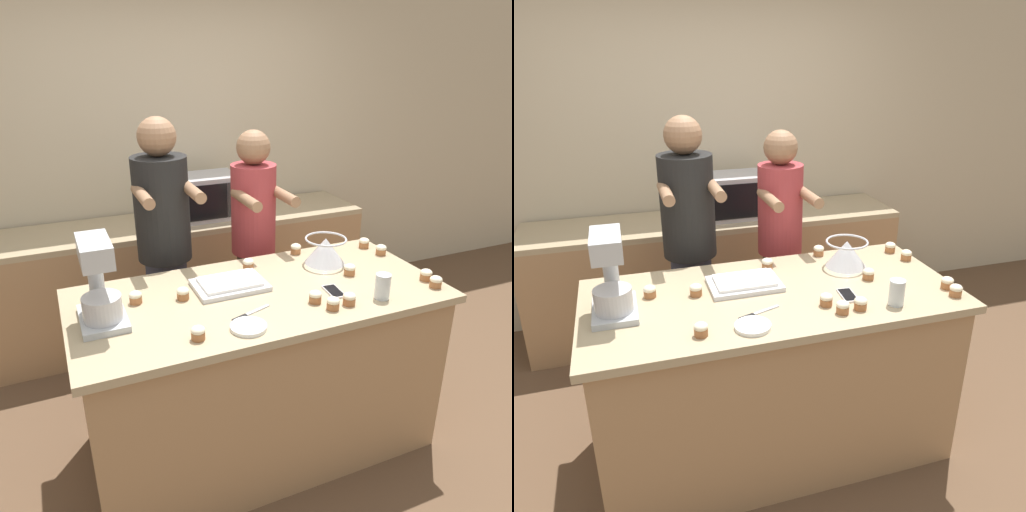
% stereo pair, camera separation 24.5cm
% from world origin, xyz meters
% --- Properties ---
extents(ground_plane, '(16.00, 16.00, 0.00)m').
position_xyz_m(ground_plane, '(0.00, 0.00, 0.00)').
color(ground_plane, brown).
extents(back_wall, '(10.00, 0.06, 2.70)m').
position_xyz_m(back_wall, '(0.00, 1.78, 1.35)').
color(back_wall, beige).
rests_on(back_wall, ground_plane).
extents(island_counter, '(1.86, 0.87, 0.95)m').
position_xyz_m(island_counter, '(0.00, 0.00, 0.48)').
color(island_counter, '#A87F56').
rests_on(island_counter, ground_plane).
extents(back_counter, '(2.80, 0.60, 0.90)m').
position_xyz_m(back_counter, '(0.00, 1.43, 0.45)').
color(back_counter, '#A87F56').
rests_on(back_counter, ground_plane).
extents(person_left, '(0.34, 0.50, 1.74)m').
position_xyz_m(person_left, '(-0.30, 0.73, 0.93)').
color(person_left, '#33384C').
rests_on(person_left, ground_plane).
extents(person_right, '(0.30, 0.48, 1.63)m').
position_xyz_m(person_right, '(0.28, 0.73, 0.88)').
color(person_right, brown).
rests_on(person_right, ground_plane).
extents(stand_mixer, '(0.20, 0.30, 0.39)m').
position_xyz_m(stand_mixer, '(-0.75, 0.01, 1.12)').
color(stand_mixer, '#B2B7BC').
rests_on(stand_mixer, island_counter).
extents(mixing_bowl, '(0.24, 0.24, 0.15)m').
position_xyz_m(mixing_bowl, '(0.49, 0.20, 1.03)').
color(mixing_bowl, '#BCBCC1').
rests_on(mixing_bowl, island_counter).
extents(baking_tray, '(0.36, 0.26, 0.04)m').
position_xyz_m(baking_tray, '(-0.12, 0.11, 0.97)').
color(baking_tray, silver).
rests_on(baking_tray, island_counter).
extents(microwave_oven, '(0.51, 0.35, 0.32)m').
position_xyz_m(microwave_oven, '(0.17, 1.43, 1.06)').
color(microwave_oven, '#B7B7BC').
rests_on(microwave_oven, back_counter).
extents(cell_phone, '(0.08, 0.15, 0.01)m').
position_xyz_m(cell_phone, '(0.34, -0.15, 0.95)').
color(cell_phone, silver).
rests_on(cell_phone, island_counter).
extents(drinking_glass, '(0.07, 0.07, 0.13)m').
position_xyz_m(drinking_glass, '(0.52, -0.29, 1.01)').
color(drinking_glass, silver).
rests_on(drinking_glass, island_counter).
extents(small_plate, '(0.16, 0.16, 0.02)m').
position_xyz_m(small_plate, '(-0.19, -0.30, 0.96)').
color(small_plate, white).
rests_on(small_plate, island_counter).
extents(knife, '(0.21, 0.09, 0.01)m').
position_xyz_m(knife, '(-0.14, -0.19, 0.95)').
color(knife, '#BCBCC1').
rests_on(knife, island_counter).
extents(cupcake_0, '(0.06, 0.06, 0.06)m').
position_xyz_m(cupcake_0, '(0.24, -0.30, 0.98)').
color(cupcake_0, '#9E6038').
rests_on(cupcake_0, island_counter).
extents(cupcake_1, '(0.06, 0.06, 0.06)m').
position_xyz_m(cupcake_1, '(0.06, 0.29, 0.98)').
color(cupcake_1, '#9E6038').
rests_on(cupcake_1, island_counter).
extents(cupcake_2, '(0.06, 0.06, 0.06)m').
position_xyz_m(cupcake_2, '(0.34, -0.29, 0.98)').
color(cupcake_2, '#9E6038').
rests_on(cupcake_2, island_counter).
extents(cupcake_3, '(0.06, 0.06, 0.06)m').
position_xyz_m(cupcake_3, '(0.20, -0.20, 0.98)').
color(cupcake_3, '#9E6038').
rests_on(cupcake_3, island_counter).
extents(cupcake_4, '(0.06, 0.06, 0.06)m').
position_xyz_m(cupcake_4, '(0.53, 0.00, 0.98)').
color(cupcake_4, '#9E6038').
rests_on(cupcake_4, island_counter).
extents(cupcake_5, '(0.06, 0.06, 0.06)m').
position_xyz_m(cupcake_5, '(0.41, 0.39, 0.98)').
color(cupcake_5, '#9E6038').
rests_on(cupcake_5, island_counter).
extents(cupcake_6, '(0.06, 0.06, 0.06)m').
position_xyz_m(cupcake_6, '(0.85, -0.30, 0.98)').
color(cupcake_6, '#9E6038').
rests_on(cupcake_6, island_counter).
extents(cupcake_7, '(0.06, 0.06, 0.06)m').
position_xyz_m(cupcake_7, '(0.86, -0.22, 0.98)').
color(cupcake_7, '#9E6038').
rests_on(cupcake_7, island_counter).
extents(cupcake_8, '(0.06, 0.06, 0.06)m').
position_xyz_m(cupcake_8, '(0.83, 0.31, 0.98)').
color(cupcake_8, '#9E6038').
rests_on(cupcake_8, island_counter).
extents(cupcake_9, '(0.06, 0.06, 0.06)m').
position_xyz_m(cupcake_9, '(0.86, 0.17, 0.98)').
color(cupcake_9, '#9E6038').
rests_on(cupcake_9, island_counter).
extents(cupcake_10, '(0.06, 0.06, 0.06)m').
position_xyz_m(cupcake_10, '(-0.41, -0.30, 0.98)').
color(cupcake_10, '#9E6038').
rests_on(cupcake_10, island_counter).
extents(cupcake_11, '(0.06, 0.06, 0.06)m').
position_xyz_m(cupcake_11, '(-0.37, 0.08, 0.98)').
color(cupcake_11, '#9E6038').
rests_on(cupcake_11, island_counter).
extents(cupcake_12, '(0.06, 0.06, 0.06)m').
position_xyz_m(cupcake_12, '(-0.59, 0.13, 0.98)').
color(cupcake_12, '#9E6038').
rests_on(cupcake_12, island_counter).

